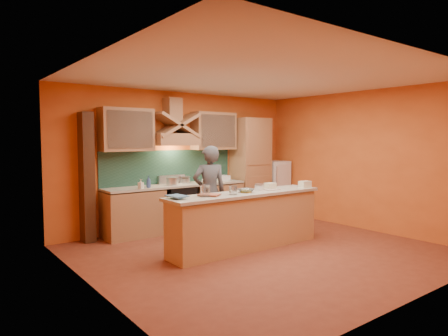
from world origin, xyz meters
TOP-DOWN VIEW (x-y plane):
  - floor at (0.00, 0.00)m, footprint 5.50×5.00m
  - ceiling at (0.00, 0.00)m, footprint 5.50×5.00m
  - wall_back at (0.00, 2.50)m, footprint 5.50×0.02m
  - wall_front at (0.00, -2.50)m, footprint 5.50×0.02m
  - wall_left at (-2.75, 0.00)m, footprint 0.02×5.00m
  - wall_right at (2.75, 0.00)m, footprint 0.02×5.00m
  - base_cabinet_left at (-1.25, 2.20)m, footprint 1.10×0.60m
  - base_cabinet_right at (0.65, 2.20)m, footprint 1.10×0.60m
  - counter_top at (-0.30, 2.20)m, footprint 3.00×0.62m
  - stove at (-0.30, 2.20)m, footprint 0.60×0.58m
  - backsplash at (-0.30, 2.48)m, footprint 3.00×0.03m
  - range_hood at (-0.30, 2.25)m, footprint 0.92×0.50m
  - hood_chimney at (-0.30, 2.35)m, footprint 0.30×0.30m
  - upper_cabinet_left at (-1.30, 2.33)m, footprint 1.00×0.35m
  - upper_cabinet_right at (0.70, 2.33)m, footprint 1.00×0.35m
  - pantry_column at (1.65, 2.20)m, footprint 0.80×0.60m
  - fridge at (2.40, 2.20)m, footprint 0.58×0.60m
  - trim_column_left at (-2.05, 2.35)m, footprint 0.20×0.30m
  - island_body at (-0.10, 0.30)m, footprint 2.80×0.55m
  - island_top at (-0.10, 0.30)m, footprint 2.90×0.62m
  - person at (-0.19, 1.22)m, footprint 0.72×0.59m
  - pot_large at (-0.45, 2.14)m, footprint 0.25×0.25m
  - pot_small at (-0.06, 2.28)m, footprint 0.21×0.21m
  - soap_bottle_a at (-1.20, 1.97)m, footprint 0.10×0.11m
  - soap_bottle_b at (-1.01, 2.04)m, footprint 0.09×0.09m
  - bowl_back at (0.37, 2.09)m, footprint 0.30×0.30m
  - dish_rack at (0.88, 2.27)m, footprint 0.31×0.25m
  - book_lower at (-0.92, 0.27)m, footprint 0.37×0.40m
  - book_upper at (-1.48, 0.39)m, footprint 0.26×0.34m
  - jar_large at (-0.92, 0.31)m, footprint 0.15×0.15m
  - jar_small at (-0.44, 0.22)m, footprint 0.17×0.17m
  - kitchen_scale at (0.24, 0.36)m, footprint 0.13×0.13m
  - mixing_bowl at (-0.11, 0.30)m, footprint 0.28×0.28m
  - cloth at (0.46, 0.27)m, footprint 0.28×0.23m
  - grocery_bag_a at (0.48, 0.33)m, footprint 0.19×0.15m
  - grocery_bag_b at (1.19, 0.16)m, footprint 0.21×0.17m

SIDE VIEW (x-z plane):
  - floor at x=0.00m, z-range -0.01..0.01m
  - base_cabinet_left at x=-1.25m, z-range 0.00..0.86m
  - base_cabinet_right at x=0.65m, z-range 0.00..0.86m
  - island_body at x=-0.10m, z-range 0.00..0.88m
  - stove at x=-0.30m, z-range 0.00..0.90m
  - fridge at x=2.40m, z-range 0.00..1.30m
  - person at x=-0.19m, z-range 0.00..1.71m
  - counter_top at x=-0.30m, z-range 0.88..0.92m
  - island_top at x=-0.10m, z-range 0.90..0.95m
  - cloth at x=0.46m, z-range 0.94..0.96m
  - bowl_back at x=0.37m, z-range 0.92..0.99m
  - book_lower at x=-0.92m, z-range 0.94..0.98m
  - pot_small at x=-0.06m, z-range 0.90..1.03m
  - dish_rack at x=0.88m, z-range 0.92..1.03m
  - mixing_bowl at x=-0.11m, z-range 0.95..1.01m
  - book_upper at x=-1.48m, z-range 0.97..0.99m
  - pot_large at x=-0.45m, z-range 0.90..1.06m
  - kitchen_scale at x=0.24m, z-range 0.95..1.03m
  - grocery_bag_a at x=0.48m, z-range 0.95..1.06m
  - grocery_bag_b at x=1.19m, z-range 0.95..1.06m
  - soap_bottle_a at x=-1.20m, z-range 0.92..1.10m
  - jar_small at x=-0.44m, z-range 0.95..1.09m
  - soap_bottle_b at x=-1.01m, z-range 0.92..1.15m
  - jar_large at x=-0.92m, z-range 0.95..1.12m
  - pantry_column at x=1.65m, z-range 0.00..2.30m
  - trim_column_left at x=-2.05m, z-range 0.00..2.30m
  - backsplash at x=-0.30m, z-range 0.90..1.60m
  - wall_back at x=0.00m, z-range 0.00..2.80m
  - wall_front at x=0.00m, z-range 0.00..2.80m
  - wall_left at x=-2.75m, z-range 0.00..2.80m
  - wall_right at x=2.75m, z-range 0.00..2.80m
  - range_hood at x=-0.30m, z-range 1.70..1.94m
  - upper_cabinet_left at x=-1.30m, z-range 1.60..2.40m
  - upper_cabinet_right at x=0.70m, z-range 1.60..2.40m
  - hood_chimney at x=-0.30m, z-range 2.15..2.65m
  - ceiling at x=0.00m, z-range 2.79..2.80m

